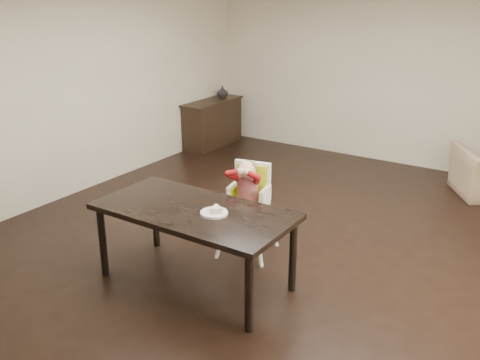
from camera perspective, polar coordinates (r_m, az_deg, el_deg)
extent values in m
plane|color=black|center=(5.85, 3.69, -6.76)|extent=(7.00, 7.00, 0.00)
cube|color=beige|center=(8.55, 15.82, 10.68)|extent=(6.00, 0.02, 2.70)
cube|color=beige|center=(7.29, -17.25, 9.02)|extent=(0.02, 7.00, 2.70)
cube|color=black|center=(4.82, -4.92, -3.35)|extent=(1.80, 0.90, 0.05)
cylinder|color=black|center=(5.25, -14.44, -6.41)|extent=(0.07, 0.07, 0.70)
cylinder|color=black|center=(4.31, 0.96, -11.99)|extent=(0.07, 0.07, 0.70)
cylinder|color=black|center=(5.72, -9.04, -3.75)|extent=(0.07, 0.07, 0.70)
cylinder|color=black|center=(4.87, 5.67, -8.06)|extent=(0.07, 0.07, 0.70)
cylinder|color=white|center=(5.46, -1.80, -5.67)|extent=(0.04, 0.04, 0.53)
cylinder|color=white|center=(5.33, 1.98, -6.33)|extent=(0.04, 0.04, 0.53)
cylinder|color=white|center=(5.77, -0.30, -4.15)|extent=(0.04, 0.04, 0.53)
cylinder|color=white|center=(5.66, 3.30, -4.73)|extent=(0.04, 0.04, 0.53)
cube|color=white|center=(5.44, 0.81, -2.66)|extent=(0.44, 0.41, 0.05)
cube|color=#B8D91B|center=(5.43, 0.81, -2.33)|extent=(0.36, 0.34, 0.03)
cube|color=white|center=(5.49, 1.37, 0.00)|extent=(0.38, 0.12, 0.40)
cube|color=#B8D91B|center=(5.47, 1.27, -0.18)|extent=(0.32, 0.08, 0.36)
cube|color=black|center=(5.43, 0.39, -0.34)|extent=(0.06, 0.17, 0.02)
cube|color=black|center=(5.39, 1.62, -0.51)|extent=(0.06, 0.17, 0.02)
cylinder|color=red|center=(5.38, 0.82, -0.93)|extent=(0.26, 0.26, 0.26)
sphere|color=beige|center=(5.29, 0.76, 1.13)|extent=(0.20, 0.20, 0.17)
ellipsoid|color=brown|center=(5.30, 0.85, 1.40)|extent=(0.20, 0.20, 0.13)
sphere|color=beige|center=(5.22, 0.06, 0.92)|extent=(0.09, 0.09, 0.08)
sphere|color=beige|center=(5.20, 0.74, 0.83)|extent=(0.09, 0.09, 0.08)
cylinder|color=white|center=(4.69, -2.79, -3.56)|extent=(0.29, 0.29, 0.02)
torus|color=white|center=(4.68, -2.79, -3.44)|extent=(0.29, 0.29, 0.01)
cube|color=black|center=(9.28, -2.94, 5.98)|extent=(0.40, 1.20, 0.76)
cube|color=black|center=(9.19, -2.98, 8.37)|extent=(0.44, 1.26, 0.03)
imported|color=#99999E|center=(9.42, -1.88, 9.36)|extent=(0.22, 0.23, 0.19)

